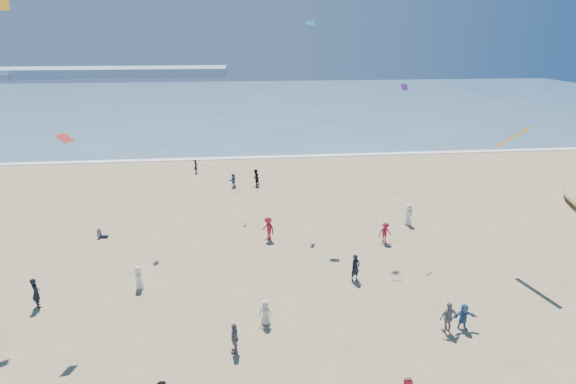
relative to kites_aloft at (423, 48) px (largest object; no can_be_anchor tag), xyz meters
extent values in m
cube|color=#476B84|center=(-9.62, 82.68, -14.46)|extent=(220.00, 100.00, 0.06)
cube|color=white|center=(-9.62, 32.68, -14.45)|extent=(220.00, 1.20, 0.08)
cube|color=#7A8EA8|center=(-69.62, 157.68, -12.89)|extent=(110.00, 20.00, 3.20)
imported|color=white|center=(-16.40, 1.64, -13.72)|extent=(0.65, 0.84, 1.54)
imported|color=black|center=(-2.64, 1.18, -13.58)|extent=(0.79, 0.70, 1.83)
imported|color=silver|center=(4.02, 9.57, -13.58)|extent=(0.89, 1.05, 1.82)
imported|color=#365C94|center=(1.94, -4.41, -13.75)|extent=(1.39, 0.46, 1.50)
imported|color=silver|center=(-8.72, -2.90, -13.76)|extent=(0.80, 0.60, 1.48)
imported|color=#AE182A|center=(-7.85, 8.01, -13.57)|extent=(1.27, 1.36, 1.84)
imported|color=gray|center=(0.97, -4.61, -13.60)|extent=(1.12, 0.65, 1.79)
imported|color=black|center=(-8.35, 21.23, -13.59)|extent=(1.06, 1.11, 1.80)
imported|color=#A21737|center=(1.01, 6.48, -13.68)|extent=(1.14, 0.77, 1.64)
imported|color=black|center=(-21.93, 0.20, -13.56)|extent=(0.77, 0.81, 1.87)
imported|color=slate|center=(-10.38, -5.05, -13.65)|extent=(0.52, 1.03, 1.69)
imported|color=#33618D|center=(-10.68, 21.15, -13.77)|extent=(1.00, 1.39, 1.45)
imported|color=black|center=(-15.03, 26.70, -13.71)|extent=(0.51, 0.65, 1.58)
cube|color=red|center=(-18.71, -0.22, -4.36)|extent=(0.69, 0.86, 0.40)
cube|color=#1F8DE7|center=(-4.08, 12.44, 1.47)|extent=(0.73, 0.47, 0.31)
cube|color=yellow|center=(-22.50, 4.03, 2.19)|extent=(0.83, 0.55, 0.57)
cube|color=#71309C|center=(2.00, 7.56, -2.89)|extent=(0.78, 0.70, 0.43)
cube|color=#FFA51A|center=(7.91, 3.17, -5.69)|extent=(0.35, 2.64, 1.87)
camera|label=1|loc=(-9.70, -23.94, 0.68)|focal=28.00mm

